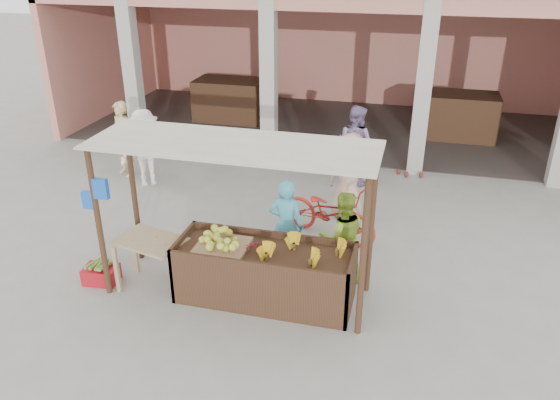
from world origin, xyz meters
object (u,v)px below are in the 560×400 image
(fruit_stall, at_px, (265,275))
(motorcycle, at_px, (330,212))
(vendor_green, at_px, (342,235))
(red_crate, at_px, (101,274))
(vendor_blue, at_px, (286,223))
(side_table, at_px, (151,248))

(fruit_stall, bearing_deg, motorcycle, 73.95)
(fruit_stall, bearing_deg, vendor_green, 38.24)
(red_crate, relative_size, vendor_green, 0.32)
(vendor_blue, bearing_deg, motorcycle, -109.34)
(red_crate, height_order, vendor_green, vendor_green)
(side_table, distance_m, vendor_blue, 2.11)
(fruit_stall, height_order, vendor_blue, vendor_blue)
(side_table, height_order, red_crate, side_table)
(vendor_blue, xyz_separation_m, vendor_green, (0.90, -0.09, -0.05))
(fruit_stall, relative_size, vendor_green, 1.64)
(vendor_green, distance_m, motorcycle, 1.41)
(side_table, bearing_deg, vendor_green, 31.72)
(fruit_stall, height_order, motorcycle, motorcycle)
(red_crate, xyz_separation_m, vendor_blue, (2.71, 1.11, 0.71))
(vendor_blue, height_order, motorcycle, vendor_blue)
(fruit_stall, bearing_deg, red_crate, -175.10)
(red_crate, bearing_deg, fruit_stall, -0.75)
(side_table, distance_m, motorcycle, 3.24)
(side_table, xyz_separation_m, motorcycle, (2.36, 2.22, -0.17))
(fruit_stall, distance_m, side_table, 1.78)
(motorcycle, bearing_deg, red_crate, 147.59)
(red_crate, distance_m, vendor_blue, 3.01)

